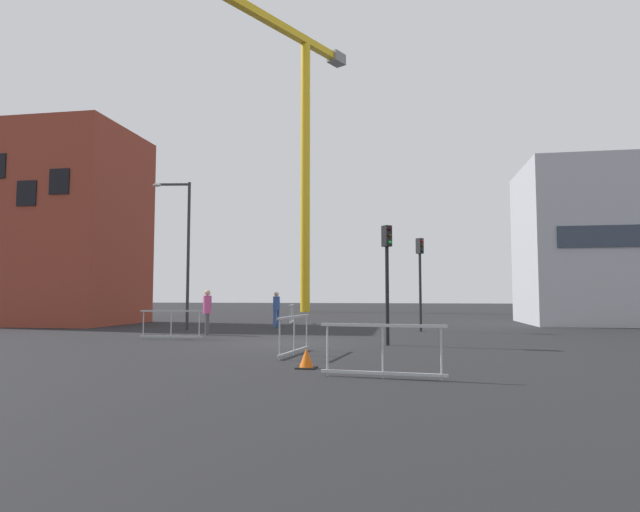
# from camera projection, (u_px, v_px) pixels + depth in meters

# --- Properties ---
(ground) EXTENTS (160.00, 160.00, 0.00)m
(ground) POSITION_uv_depth(u_px,v_px,m) (284.00, 343.00, 18.33)
(ground) COLOR black
(brick_building) EXTENTS (9.08, 6.66, 10.92)m
(brick_building) POSITION_uv_depth(u_px,v_px,m) (53.00, 228.00, 30.33)
(brick_building) COLOR brown
(brick_building) RESTS_ON ground
(office_block) EXTENTS (11.85, 7.11, 8.95)m
(office_block) POSITION_uv_depth(u_px,v_px,m) (634.00, 244.00, 29.69)
(office_block) COLOR #A8AAB2
(office_block) RESTS_ON ground
(construction_crane) EXTENTS (8.86, 14.87, 26.91)m
(construction_crane) POSITION_uv_depth(u_px,v_px,m) (303.00, 131.00, 51.11)
(construction_crane) COLOR gold
(construction_crane) RESTS_ON ground
(streetlamp_tall) EXTENTS (1.84, 0.41, 7.02)m
(streetlamp_tall) POSITION_uv_depth(u_px,v_px,m) (184.00, 242.00, 25.28)
(streetlamp_tall) COLOR #2D2D30
(streetlamp_tall) RESTS_ON ground
(traffic_light_near) EXTENTS (0.36, 0.37, 3.95)m
(traffic_light_near) POSITION_uv_depth(u_px,v_px,m) (387.00, 264.00, 17.61)
(traffic_light_near) COLOR black
(traffic_light_near) RESTS_ON ground
(traffic_light_verge) EXTENTS (0.37, 0.37, 4.21)m
(traffic_light_verge) POSITION_uv_depth(u_px,v_px,m) (420.00, 269.00, 24.13)
(traffic_light_verge) COLOR #232326
(traffic_light_verge) RESTS_ON ground
(pedestrian_walking) EXTENTS (0.34, 0.34, 1.85)m
(pedestrian_walking) POSITION_uv_depth(u_px,v_px,m) (207.00, 308.00, 21.94)
(pedestrian_walking) COLOR #4C4C51
(pedestrian_walking) RESTS_ON ground
(pedestrian_waiting) EXTENTS (0.34, 0.34, 1.79)m
(pedestrian_waiting) POSITION_uv_depth(u_px,v_px,m) (276.00, 306.00, 27.10)
(pedestrian_waiting) COLOR #33519E
(pedestrian_waiting) RESTS_ON ground
(safety_barrier_left_run) EXTENTS (2.37, 0.25, 1.08)m
(safety_barrier_left_run) POSITION_uv_depth(u_px,v_px,m) (171.00, 324.00, 19.79)
(safety_barrier_left_run) COLOR #9EA0A5
(safety_barrier_left_run) RESTS_ON ground
(safety_barrier_mid_span) EXTENTS (2.54, 0.33, 1.08)m
(safety_barrier_mid_span) POSITION_uv_depth(u_px,v_px,m) (383.00, 350.00, 10.67)
(safety_barrier_mid_span) COLOR #B2B5BA
(safety_barrier_mid_span) RESTS_ON ground
(safety_barrier_right_run) EXTENTS (0.33, 2.30, 1.08)m
(safety_barrier_right_run) POSITION_uv_depth(u_px,v_px,m) (291.00, 314.00, 30.16)
(safety_barrier_right_run) COLOR #B2B5BA
(safety_barrier_right_run) RESTS_ON ground
(safety_barrier_rear) EXTENTS (0.35, 2.57, 1.08)m
(safety_barrier_rear) POSITION_uv_depth(u_px,v_px,m) (294.00, 334.00, 14.73)
(safety_barrier_rear) COLOR #9EA0A5
(safety_barrier_rear) RESTS_ON ground
(traffic_cone_by_barrier) EXTENTS (0.45, 0.45, 0.46)m
(traffic_cone_by_barrier) POSITION_uv_depth(u_px,v_px,m) (306.00, 359.00, 12.07)
(traffic_cone_by_barrier) COLOR black
(traffic_cone_by_barrier) RESTS_ON ground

